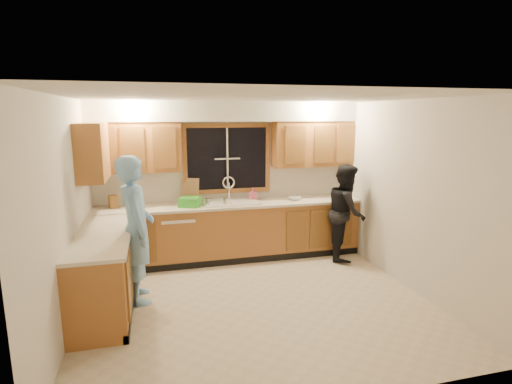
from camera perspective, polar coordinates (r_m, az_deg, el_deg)
floor at (r=5.19m, az=0.02°, el=-15.38°), size 4.20×4.20×0.00m
ceiling at (r=4.65m, az=0.02°, el=13.40°), size 4.20×4.20×0.00m
wall_back at (r=6.59m, az=-4.10°, el=1.76°), size 4.20×0.00×4.20m
wall_left at (r=4.72m, az=-25.55°, el=-3.02°), size 0.00×3.80×3.80m
wall_right at (r=5.66m, az=21.10°, el=-0.50°), size 0.00×3.80×3.80m
base_cabinets_back at (r=6.48m, az=-3.52°, el=-5.74°), size 4.20×0.60×0.88m
base_cabinets_left at (r=5.24m, az=-20.81°, el=-10.62°), size 0.60×1.90×0.88m
countertop_back at (r=6.35m, az=-3.54°, el=-1.80°), size 4.20×0.63×0.04m
countertop_left at (r=5.09m, az=-20.99°, el=-5.78°), size 0.63×1.90×0.04m
upper_cabinets_left at (r=6.26m, az=-16.90°, el=6.13°), size 1.35×0.33×0.75m
upper_cabinets_right at (r=6.77m, az=8.13°, el=6.82°), size 1.35×0.33×0.75m
upper_cabinets_return at (r=5.70m, az=-22.29°, el=5.35°), size 0.33×0.90×0.75m
soffit at (r=6.33m, az=-3.95°, el=11.38°), size 4.20×0.35×0.30m
window_frame at (r=6.53m, az=-4.13°, el=4.78°), size 1.44×0.03×1.14m
sink at (r=6.38m, az=-3.57°, el=-2.07°), size 0.86×0.52×0.57m
dishwasher at (r=6.39m, az=-11.06°, el=-6.47°), size 0.60×0.56×0.82m
stove at (r=4.71m, az=-21.57°, el=-13.01°), size 0.58×0.75×0.90m
man at (r=5.14m, az=-16.74°, el=-5.15°), size 0.53×0.72×1.83m
woman at (r=6.57m, az=12.77°, el=-2.78°), size 0.84×0.92×1.54m
knife_block at (r=6.36m, az=-19.75°, el=-1.31°), size 0.14×0.13×0.20m
cutting_board at (r=6.45m, az=-9.45°, el=0.24°), size 0.31×0.21×0.39m
dish_crate at (r=6.20m, az=-9.39°, el=-1.38°), size 0.39×0.37×0.14m
soap_bottle at (r=6.56m, az=-0.46°, el=-0.26°), size 0.12×0.12×0.21m
bowl at (r=6.62m, az=5.51°, el=-0.90°), size 0.23×0.23×0.05m
can_left at (r=6.18m, az=-6.91°, el=-1.48°), size 0.07×0.07×0.12m
can_right at (r=6.21m, az=-4.42°, el=-1.39°), size 0.07×0.07×0.11m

